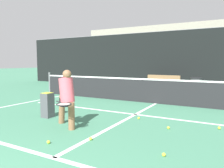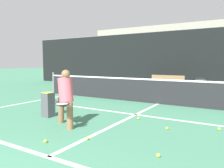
# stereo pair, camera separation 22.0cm
# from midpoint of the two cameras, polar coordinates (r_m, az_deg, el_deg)

# --- Properties ---
(court_baseline_near) EXTENTS (11.00, 0.10, 0.01)m
(court_baseline_near) POSITION_cam_midpoint_polar(r_m,az_deg,el_deg) (3.94, -16.64, -18.00)
(court_baseline_near) COLOR white
(court_baseline_near) RESTS_ON ground
(court_service_line) EXTENTS (8.25, 0.10, 0.01)m
(court_service_line) POSITION_cam_midpoint_polar(r_m,az_deg,el_deg) (6.68, 5.18, -7.91)
(court_service_line) COLOR white
(court_service_line) RESTS_ON ground
(court_center_mark) EXTENTS (0.10, 5.46, 0.01)m
(court_center_mark) POSITION_cam_midpoint_polar(r_m,az_deg,el_deg) (6.05, 2.39, -9.33)
(court_center_mark) COLOR white
(court_center_mark) RESTS_ON ground
(court_sideline_left) EXTENTS (0.10, 6.46, 0.01)m
(court_sideline_left) POSITION_cam_midpoint_polar(r_m,az_deg,el_deg) (8.97, -24.44, -4.90)
(court_sideline_left) COLOR white
(court_sideline_left) RESTS_ON ground
(net) EXTENTS (11.09, 0.09, 1.07)m
(net) POSITION_cam_midpoint_polar(r_m,az_deg,el_deg) (8.44, 10.72, -1.63)
(net) COLOR slate
(net) RESTS_ON ground
(fence_back) EXTENTS (24.00, 0.06, 3.46)m
(fence_back) POSITION_cam_midpoint_polar(r_m,az_deg,el_deg) (13.37, 17.79, 6.05)
(fence_back) COLOR black
(fence_back) RESTS_ON ground
(player_practicing) EXTENTS (0.98, 0.95, 1.40)m
(player_practicing) POSITION_cam_midpoint_polar(r_m,az_deg,el_deg) (5.41, -12.97, -3.25)
(player_practicing) COLOR #8C6042
(player_practicing) RESTS_ON ground
(tennis_ball_scattered_0) EXTENTS (0.07, 0.07, 0.07)m
(tennis_ball_scattered_0) POSITION_cam_midpoint_polar(r_m,az_deg,el_deg) (3.90, 11.73, -17.61)
(tennis_ball_scattered_0) COLOR #D1E033
(tennis_ball_scattered_0) RESTS_ON ground
(tennis_ball_scattered_1) EXTENTS (0.07, 0.07, 0.07)m
(tennis_ball_scattered_1) POSITION_cam_midpoint_polar(r_m,az_deg,el_deg) (5.39, 13.37, -11.05)
(tennis_ball_scattered_1) COLOR #D1E033
(tennis_ball_scattered_1) RESTS_ON ground
(tennis_ball_scattered_2) EXTENTS (0.07, 0.07, 0.07)m
(tennis_ball_scattered_2) POSITION_cam_midpoint_polar(r_m,az_deg,el_deg) (4.56, -17.64, -14.26)
(tennis_ball_scattered_2) COLOR #D1E033
(tennis_ball_scattered_2) RESTS_ON ground
(tennis_ball_scattered_3) EXTENTS (0.07, 0.07, 0.07)m
(tennis_ball_scattered_3) POSITION_cam_midpoint_polar(r_m,az_deg,el_deg) (6.15, 5.96, -8.83)
(tennis_ball_scattered_3) COLOR #D1E033
(tennis_ball_scattered_3) RESTS_ON ground
(tennis_ball_scattered_6) EXTENTS (0.07, 0.07, 0.07)m
(tennis_ball_scattered_6) POSITION_cam_midpoint_polar(r_m,az_deg,el_deg) (4.57, -7.03, -14.01)
(tennis_ball_scattered_6) COLOR #D1E033
(tennis_ball_scattered_6) RESTS_ON ground
(tennis_ball_scattered_7) EXTENTS (0.07, 0.07, 0.07)m
(tennis_ball_scattered_7) POSITION_cam_midpoint_polar(r_m,az_deg,el_deg) (5.76, 25.22, -10.34)
(tennis_ball_scattered_7) COLOR #D1E033
(tennis_ball_scattered_7) RESTS_ON ground
(ball_hopper) EXTENTS (0.28, 0.28, 0.71)m
(ball_hopper) POSITION_cam_midpoint_polar(r_m,az_deg,el_deg) (6.55, -17.42, -5.12)
(ball_hopper) COLOR #4C4C51
(ball_hopper) RESTS_ON ground
(courtside_bench) EXTENTS (1.86, 0.41, 0.86)m
(courtside_bench) POSITION_cam_midpoint_polar(r_m,az_deg,el_deg) (12.48, 12.63, 0.50)
(courtside_bench) COLOR olive
(courtside_bench) RESTS_ON ground
(trash_bin) EXTENTS (0.58, 0.58, 0.81)m
(trash_bin) POSITION_cam_midpoint_polar(r_m,az_deg,el_deg) (11.85, 20.60, -0.34)
(trash_bin) COLOR #3F3F42
(trash_bin) RESTS_ON ground
(parked_car) EXTENTS (1.83, 4.14, 1.32)m
(parked_car) POSITION_cam_midpoint_polar(r_m,az_deg,el_deg) (16.50, 22.00, 1.73)
(parked_car) COLOR navy
(parked_car) RESTS_ON ground
(building_far) EXTENTS (36.00, 2.40, 6.76)m
(building_far) POSITION_cam_midpoint_polar(r_m,az_deg,el_deg) (31.32, 24.40, 8.47)
(building_far) COLOR gray
(building_far) RESTS_ON ground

